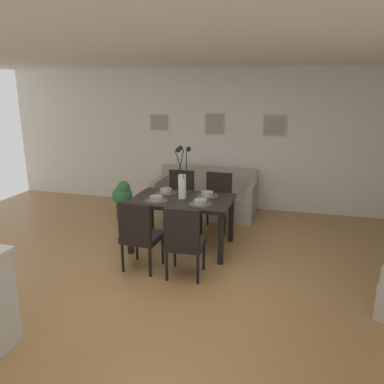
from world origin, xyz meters
name	(u,v)px	position (x,y,z in m)	size (l,w,h in m)	color
ground_plane	(174,284)	(0.00, 0.00, 0.00)	(9.00, 9.00, 0.00)	#A87A47
back_wall_panel	(226,140)	(0.00, 3.25, 1.30)	(9.00, 0.10, 2.60)	white
ceiling_panel	(182,51)	(0.00, 0.40, 2.64)	(9.00, 7.20, 0.08)	white
dining_table	(182,204)	(-0.22, 1.09, 0.65)	(1.40, 0.91, 0.74)	black
dining_chair_near_left	(139,233)	(-0.52, 0.24, 0.51)	(0.47, 0.47, 0.92)	black
dining_chair_near_right	(180,196)	(-0.53, 1.96, 0.51)	(0.45, 0.45, 0.92)	black
dining_chair_far_left	(184,239)	(0.07, 0.19, 0.51)	(0.46, 0.46, 0.92)	black
dining_chair_far_right	(217,199)	(0.11, 1.96, 0.51)	(0.46, 0.46, 0.92)	black
centerpiece_vase	(182,179)	(-0.22, 1.09, 1.02)	(0.21, 0.23, 0.73)	white
placemat_near_left	(156,200)	(-0.53, 0.88, 0.74)	(0.32, 0.32, 0.01)	#4C4742
bowl_near_left	(156,198)	(-0.53, 0.88, 0.78)	(0.17, 0.17, 0.07)	#B2ADA3
placemat_near_right	(166,193)	(-0.53, 1.29, 0.74)	(0.32, 0.32, 0.01)	#4C4742
bowl_near_right	(166,190)	(-0.53, 1.29, 0.78)	(0.17, 0.17, 0.07)	#B2ADA3
placemat_far_left	(200,204)	(0.10, 0.88, 0.74)	(0.32, 0.32, 0.01)	#4C4742
bowl_far_left	(200,201)	(0.10, 0.88, 0.78)	(0.17, 0.17, 0.07)	#B2ADA3
placemat_far_right	(207,196)	(0.10, 1.29, 0.74)	(0.32, 0.32, 0.01)	#4C4742
bowl_far_right	(207,193)	(0.10, 1.29, 0.78)	(0.17, 0.17, 0.07)	#B2ADA3
sofa	(205,198)	(-0.27, 2.70, 0.28)	(1.81, 0.84, 0.80)	#A89E8E
framed_picture_left	(159,122)	(-1.32, 3.18, 1.59)	(0.35, 0.03, 0.30)	#B2ADA3
framed_picture_center	(214,124)	(-0.22, 3.18, 1.59)	(0.36, 0.03, 0.39)	#B2ADA3
framed_picture_right	(275,125)	(0.88, 3.18, 1.59)	(0.40, 0.03, 0.37)	#B2ADA3
potted_plant	(123,197)	(-1.63, 2.08, 0.37)	(0.36, 0.36, 0.67)	brown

